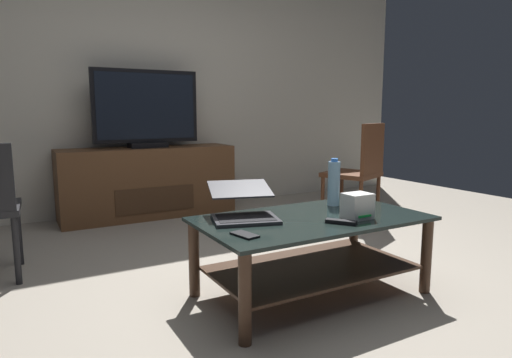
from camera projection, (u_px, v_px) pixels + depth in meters
The scene contains 11 objects.
ground_plane at pixel (281, 290), 2.52m from camera, with size 7.68×7.68×0.00m, color #9E9384.
back_wall at pixel (149, 74), 4.46m from camera, with size 6.40×0.12×2.80m, color beige.
coffee_table at pixel (312, 241), 2.43m from camera, with size 1.25×0.69×0.44m.
media_cabinet at pixel (149, 182), 4.28m from camera, with size 1.66×0.47×0.68m.
television at pixel (146, 110), 4.16m from camera, with size 1.00×0.20×0.73m.
dining_chair at pixel (360, 168), 4.01m from camera, with size 0.57×0.57×0.91m.
laptop at pixel (243, 206), 2.37m from camera, with size 0.44×0.49×0.18m.
router_box at pixel (357, 206), 2.36m from camera, with size 0.15×0.12×0.14m.
water_bottle_near at pixel (334, 183), 2.69m from camera, with size 0.07×0.07×0.29m.
cell_phone at pixel (245, 235), 2.04m from camera, with size 0.07×0.14×0.01m, color black.
tv_remote at pixel (341, 222), 2.26m from camera, with size 0.04×0.16×0.02m, color black.
Camera 1 is at (-1.30, -2.01, 1.01)m, focal length 30.77 mm.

